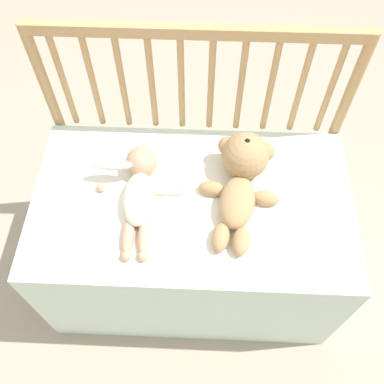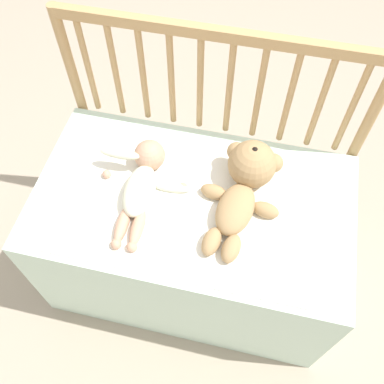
{
  "view_description": "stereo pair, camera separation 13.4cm",
  "coord_description": "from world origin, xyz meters",
  "views": [
    {
      "loc": [
        0.03,
        -0.74,
        1.74
      ],
      "look_at": [
        0.0,
        -0.01,
        0.62
      ],
      "focal_mm": 40.0,
      "sensor_mm": 36.0,
      "label": 1
    },
    {
      "loc": [
        0.16,
        -0.72,
        1.74
      ],
      "look_at": [
        0.0,
        -0.01,
        0.62
      ],
      "focal_mm": 40.0,
      "sensor_mm": 36.0,
      "label": 2
    }
  ],
  "objects": [
    {
      "name": "teddy_bear",
      "position": [
        0.16,
        0.06,
        0.62
      ],
      "size": [
        0.27,
        0.42,
        0.16
      ],
      "color": "tan",
      "rests_on": "crib_mattress"
    },
    {
      "name": "blanket",
      "position": [
        -0.01,
        -0.02,
        0.56
      ],
      "size": [
        0.84,
        0.52,
        0.01
      ],
      "color": "white",
      "rests_on": "crib_mattress"
    },
    {
      "name": "crib_rail",
      "position": [
        0.0,
        0.33,
        0.67
      ],
      "size": [
        1.05,
        0.04,
        0.98
      ],
      "color": "tan",
      "rests_on": "ground_plane"
    },
    {
      "name": "baby",
      "position": [
        -0.17,
        0.01,
        0.6
      ],
      "size": [
        0.32,
        0.39,
        0.1
      ],
      "color": "#EAEACC",
      "rests_on": "crib_mattress"
    },
    {
      "name": "crib_mattress",
      "position": [
        0.0,
        0.0,
        0.28
      ],
      "size": [
        1.05,
        0.61,
        0.56
      ],
      "color": "silver",
      "rests_on": "ground_plane"
    },
    {
      "name": "ground_plane",
      "position": [
        0.0,
        0.0,
        0.0
      ],
      "size": [
        12.0,
        12.0,
        0.0
      ],
      "primitive_type": "plane",
      "color": "tan"
    }
  ]
}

